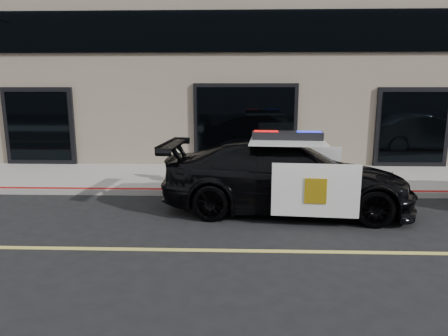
{
  "coord_description": "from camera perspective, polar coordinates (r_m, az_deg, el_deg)",
  "views": [
    {
      "loc": [
        -1.26,
        -6.4,
        2.74
      ],
      "look_at": [
        -1.55,
        2.2,
        1.0
      ],
      "focal_mm": 32.0,
      "sensor_mm": 36.0,
      "label": 1
    }
  ],
  "objects": [
    {
      "name": "fire_hydrant",
      "position": [
        11.27,
        -6.65,
        0.22
      ],
      "size": [
        0.4,
        0.55,
        0.88
      ],
      "color": "beige",
      "rests_on": "sidewalk_n"
    },
    {
      "name": "building_n",
      "position": [
        17.26,
        6.59,
        22.26
      ],
      "size": [
        60.0,
        7.0,
        12.0
      ],
      "primitive_type": "cube",
      "color": "#756856",
      "rests_on": "ground"
    },
    {
      "name": "sidewalk_n",
      "position": [
        12.02,
        7.91,
        -1.49
      ],
      "size": [
        60.0,
        3.5,
        0.15
      ],
      "primitive_type": "cube",
      "color": "gray",
      "rests_on": "ground"
    },
    {
      "name": "ground",
      "position": [
        7.08,
        12.29,
        -11.63
      ],
      "size": [
        120.0,
        120.0,
        0.0
      ],
      "primitive_type": "plane",
      "color": "black",
      "rests_on": "ground"
    },
    {
      "name": "police_car",
      "position": [
        9.03,
        8.87,
        -1.07
      ],
      "size": [
        3.16,
        5.87,
        1.8
      ],
      "color": "black",
      "rests_on": "ground"
    }
  ]
}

